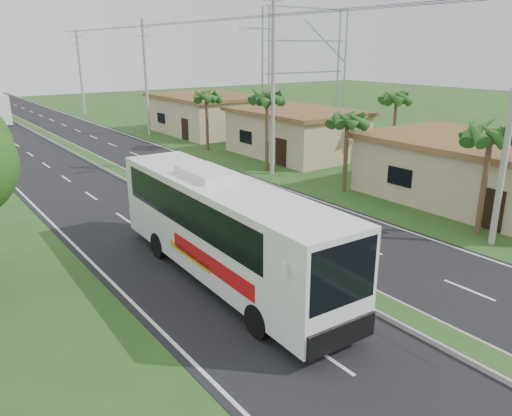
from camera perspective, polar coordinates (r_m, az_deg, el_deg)
ground at (r=17.16m, az=16.91°, el=-12.18°), size 180.00×180.00×0.00m
road_asphalt at (r=32.19m, az=-12.43°, el=2.39°), size 14.00×160.00×0.02m
median_strip at (r=32.17m, az=-12.45°, el=2.55°), size 1.20×160.00×0.18m
lane_edge_left at (r=30.28m, az=-24.04°, el=0.23°), size 0.12×160.00×0.01m
lane_edge_right at (r=35.30m, az=-2.47°, el=4.14°), size 0.12×160.00×0.01m
shop_near at (r=30.77m, az=24.31°, el=3.90°), size 8.60×12.60×3.52m
shop_mid at (r=40.83m, az=4.54°, el=8.64°), size 7.60×10.60×3.67m
shop_far at (r=52.13m, az=-5.68°, el=10.69°), size 8.60×11.60×3.82m
palm_verge_a at (r=24.50m, az=25.29°, el=7.66°), size 2.40×2.40×5.45m
palm_verge_b at (r=30.15m, az=10.44°, el=9.93°), size 2.40×2.40×5.05m
palm_verge_c at (r=34.85m, az=1.29°, el=12.52°), size 2.40×2.40×5.85m
palm_verge_d at (r=42.63m, az=-5.71°, el=12.64°), size 2.40×2.40×5.25m
palm_behind_shop at (r=38.14m, az=15.80°, el=12.05°), size 2.40×2.40×5.65m
utility_pole_a at (r=23.48m, az=27.12°, el=9.35°), size 1.60×0.28×11.00m
utility_pole_b at (r=33.78m, az=1.91°, el=14.27°), size 3.20×0.28×12.00m
utility_pole_c at (r=51.06m, az=-12.48°, el=14.44°), size 1.60×0.28×11.00m
utility_pole_d at (r=69.79m, az=-19.44°, el=14.48°), size 1.60×0.28×10.50m
billboard_lattice at (r=51.62m, az=5.71°, el=16.07°), size 10.18×1.18×12.07m
coach_bus_main at (r=18.31m, az=-3.79°, el=-1.79°), size 3.04×12.59×4.04m
motorcyclist at (r=19.55m, az=5.89°, el=-5.06°), size 1.68×1.04×2.18m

